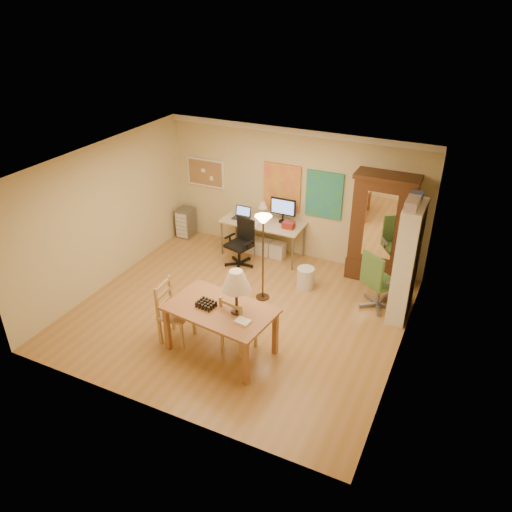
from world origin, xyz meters
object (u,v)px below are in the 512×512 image
at_px(computer_desk, 265,234).
at_px(office_chair_black, 240,253).
at_px(armoire, 380,235).
at_px(bookshelf, 406,263).
at_px(office_chair_green, 377,293).
at_px(dining_table, 226,301).

bearing_deg(computer_desk, office_chair_black, -113.59).
relative_size(armoire, bookshelf, 1.03).
relative_size(office_chair_black, office_chair_green, 0.90).
bearing_deg(dining_table, office_chair_green, 51.38).
relative_size(dining_table, bookshelf, 0.84).
distance_m(office_chair_green, bookshelf, 0.84).
distance_m(armoire, bookshelf, 1.26).
bearing_deg(dining_table, armoire, 64.62).
xyz_separation_m(office_chair_black, bookshelf, (3.30, -0.36, 0.76)).
relative_size(office_chair_black, bookshelf, 0.48).
xyz_separation_m(dining_table, office_chair_green, (1.80, 2.26, -0.67)).
xyz_separation_m(armoire, bookshelf, (0.67, -1.06, 0.10)).
bearing_deg(armoire, office_chair_green, -75.94).
bearing_deg(office_chair_black, bookshelf, -6.26).
xyz_separation_m(dining_table, bookshelf, (2.22, 2.21, 0.07)).
relative_size(computer_desk, armoire, 0.81).
height_order(dining_table, office_chair_green, dining_table).
bearing_deg(office_chair_green, dining_table, -128.62).
height_order(computer_desk, office_chair_black, computer_desk).
relative_size(dining_table, office_chair_black, 1.73).
height_order(dining_table, computer_desk, dining_table).
bearing_deg(computer_desk, office_chair_green, -19.60).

